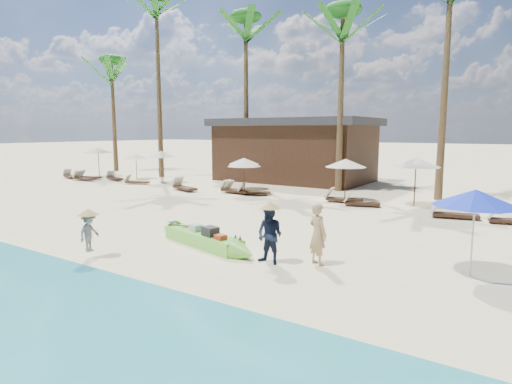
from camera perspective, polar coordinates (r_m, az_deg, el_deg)
The scene contains 33 objects.
ground at distance 11.47m, azimuth -1.24°, elevation -9.42°, with size 240.00×240.00×0.00m, color #FAE9B9.
wet_sand_strip at distance 8.16m, azimuth -22.65°, elevation -17.59°, with size 240.00×4.50×0.01m, color tan.
green_canoe at distance 13.17m, azimuth -7.15°, elevation -6.18°, with size 5.04×1.56×0.65m.
tourist at distance 11.24m, azimuth 8.23°, elevation -5.58°, with size 0.59×0.39×1.62m, color tan.
vendor_green at distance 11.21m, azimuth 1.85°, elevation -5.76°, with size 0.75×0.58×1.54m, color #131C34.
vendor_yellow at distance 12.58m, azimuth -21.36°, elevation -5.02°, with size 0.70×0.40×1.08m, color gray.
blue_umbrella at distance 11.33m, azimuth 27.21°, elevation -0.71°, with size 1.95×1.95×2.10m.
resort_parasol_0 at distance 34.89m, azimuth -20.32°, elevation 5.27°, with size 2.18×2.18×2.24m.
lounger_0_left at distance 34.35m, azimuth -23.55°, elevation 2.01°, with size 1.83×1.01×0.59m.
lounger_0_right at distance 33.22m, azimuth -21.41°, elevation 1.94°, with size 1.81×1.03×0.59m.
resort_parasol_1 at distance 32.18m, azimuth -15.72°, elevation 4.61°, with size 1.77×1.77×1.83m.
lounger_1_left at distance 32.39m, azimuth -22.03°, elevation 1.78°, with size 1.83×0.70×0.61m.
lounger_1_right at distance 31.81m, azimuth -18.39°, elevation 1.84°, with size 1.82×0.96×0.59m.
resort_parasol_2 at distance 29.26m, azimuth -12.51°, elevation 4.96°, with size 2.08×2.08×2.14m.
lounger_2_left at distance 29.15m, azimuth -15.75°, elevation 1.38°, with size 1.70×1.01×0.55m.
resort_parasol_3 at distance 25.36m, azimuth -1.62°, elevation 4.14°, with size 1.82×1.82×1.88m.
lounger_3_left at distance 25.35m, azimuth -9.61°, elevation 0.69°, with size 2.06×1.19×0.67m.
lounger_3_right at distance 23.88m, azimuth -2.92°, elevation 0.32°, with size 1.93×0.69×0.64m.
resort_parasol_4 at distance 23.19m, azimuth -1.57°, elevation 3.88°, with size 1.87×1.87×1.93m.
lounger_4_left at distance 23.91m, azimuth -2.49°, elevation 0.31°, with size 1.82×0.64×0.61m.
lounger_4_right at distance 23.31m, azimuth -0.49°, elevation 0.09°, with size 1.82×1.03×0.59m.
resort_parasol_5 at distance 21.54m, azimuth 11.89°, elevation 3.79°, with size 2.04×2.04×2.10m.
lounger_5_left at distance 21.26m, azimuth 11.36°, elevation -0.82°, with size 1.88×0.79×0.62m.
resort_parasol_6 at distance 21.04m, azimuth 20.57°, elevation 3.71°, with size 2.18×2.18×2.25m.
lounger_6_left at distance 20.34m, azimuth 13.70°, elevation -1.35°, with size 1.73×0.96×0.56m.
lounger_6_right at distance 18.75m, azimuth 24.67°, elevation -2.61°, with size 1.88×0.97×0.61m.
lounger_7_left at distance 18.61m, azimuth 30.66°, elevation -3.13°, with size 1.75×0.91×0.57m.
palm_0 at distance 39.65m, azimuth -18.66°, elevation 14.47°, with size 2.08×2.08×9.90m.
palm_1 at distance 33.95m, azimuth -13.07°, elevation 20.46°, with size 2.08×2.08×13.60m.
palm_2 at distance 29.83m, azimuth -1.36°, elevation 19.20°, with size 2.08×2.08×11.33m.
palm_3 at distance 25.68m, azimuth 11.45°, elevation 19.48°, with size 2.08×2.08×10.52m.
palm_4 at distance 24.12m, azimuth 24.42°, elevation 21.82°, with size 2.08×2.08×11.70m.
pavilion_west at distance 30.10m, azimuth 5.18°, elevation 5.69°, with size 10.80×6.60×4.30m.
Camera 1 is at (6.22, -8.99, 3.46)m, focal length 30.00 mm.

